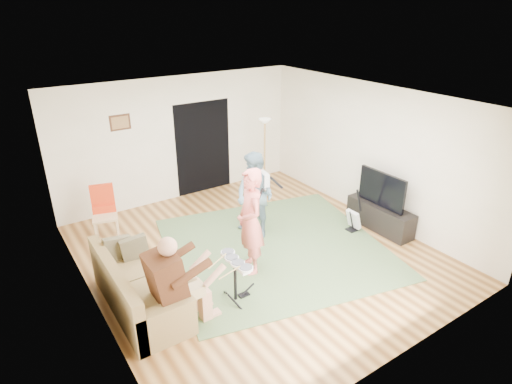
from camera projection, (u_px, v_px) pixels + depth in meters
floor at (257, 253)px, 7.60m from camera, size 6.00×6.00×0.00m
walls at (257, 183)px, 7.05m from camera, size 5.50×6.00×2.70m
ceiling at (257, 101)px, 6.50m from camera, size 6.00×6.00×0.00m
window_blinds at (79, 209)px, 5.72m from camera, size 0.00×2.05×2.05m
doorway at (203, 148)px, 9.72m from camera, size 2.10×0.00×2.10m
picture_frame at (120, 122)px, 8.45m from camera, size 0.42×0.03×0.32m
area_rug at (275, 247)px, 7.75m from camera, size 4.45×4.35×0.02m
sofa at (135, 292)px, 6.12m from camera, size 0.83×2.00×0.81m
drummer at (180, 290)px, 5.74m from camera, size 0.90×0.50×1.38m
drum_kit at (235, 282)px, 6.27m from camera, size 0.39×0.70×0.72m
singer at (250, 222)px, 6.77m from camera, size 0.58×0.74×1.78m
microphone at (261, 194)px, 6.69m from camera, size 0.06×0.06×0.24m
guitarist at (255, 196)px, 7.87m from camera, size 0.81×0.93×1.63m
guitar_held at (264, 179)px, 7.85m from camera, size 0.25×0.61×0.26m
guitar_spare at (354, 219)px, 8.25m from camera, size 0.31×0.28×0.86m
torchiere_lamp at (265, 143)px, 9.53m from camera, size 0.31×0.31×1.75m
dining_chair at (105, 221)px, 7.93m from camera, size 0.54×0.56×1.03m
tv_cabinet at (380, 217)px, 8.33m from camera, size 0.40×1.40×0.50m
television at (382, 189)px, 8.06m from camera, size 0.06×1.05×0.66m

